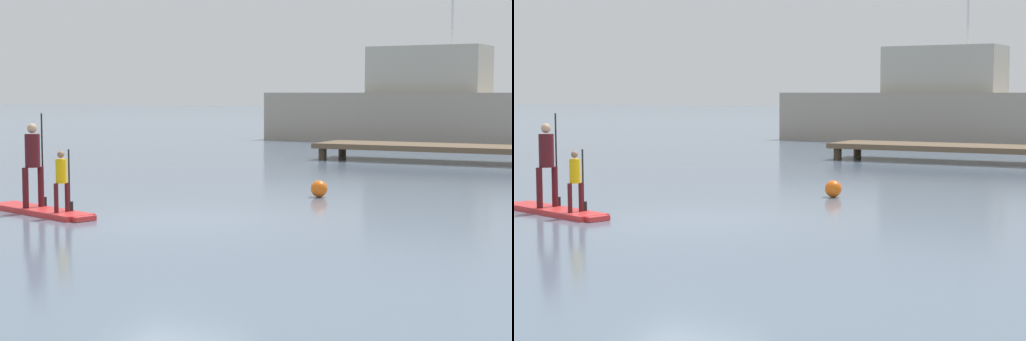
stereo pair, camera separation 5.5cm
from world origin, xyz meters
TOP-DOWN VIEW (x-y plane):
  - ground_plane at (0.00, 0.00)m, footprint 240.00×240.00m
  - paddleboard_near at (-2.84, -0.25)m, footprint 3.02×1.40m
  - paddler_adult at (-3.11, -0.16)m, footprint 0.36×0.50m
  - paddler_child_solo at (-2.16, -0.44)m, footprint 0.25×0.39m
  - fishing_boat_white_large at (-4.43, 27.16)m, footprint 13.63×4.25m
  - floating_dock at (2.52, 15.70)m, footprint 12.79×2.38m
  - mooring_buoy_near at (0.78, 4.73)m, footprint 0.38×0.38m

SIDE VIEW (x-z plane):
  - ground_plane at x=0.00m, z-range 0.00..0.00m
  - paddleboard_near at x=-2.84m, z-range 0.00..0.10m
  - mooring_buoy_near at x=0.78m, z-range 0.00..0.38m
  - floating_dock at x=2.52m, z-range 0.19..0.77m
  - paddler_child_solo at x=-2.16m, z-range 0.16..1.33m
  - paddler_adult at x=-3.11m, z-range 0.13..1.95m
  - fishing_boat_white_large at x=-4.43m, z-range -3.11..6.33m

